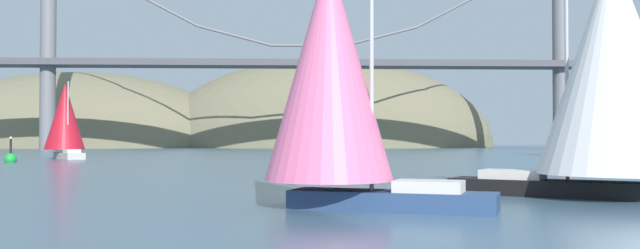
# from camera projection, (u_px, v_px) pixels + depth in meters

# --- Properties ---
(ground_plane) EXTENTS (360.00, 360.00, 0.00)m
(ground_plane) POSITION_uv_depth(u_px,v_px,m) (349.00, 192.00, 27.67)
(ground_plane) COLOR #426075
(headland_left) EXTENTS (80.04, 44.00, 36.53)m
(headland_left) POSITION_uv_depth(u_px,v_px,m) (79.00, 147.00, 160.52)
(headland_left) COLOR #6B664C
(headland_left) RESTS_ON ground_plane
(headland_center) EXTENTS (83.30, 44.00, 43.69)m
(headland_center) POSITION_uv_depth(u_px,v_px,m) (325.00, 147.00, 162.73)
(headland_center) COLOR #6B664C
(headland_center) RESTS_ON ground_plane
(suspension_bridge) EXTENTS (131.55, 6.00, 41.06)m
(suspension_bridge) POSITION_uv_depth(u_px,v_px,m) (308.00, 54.00, 122.95)
(suspension_bridge) COLOR slate
(suspension_bridge) RESTS_ON ground_plane
(sailboat_scarlet_sail) EXTENTS (5.92, 7.26, 8.03)m
(sailboat_scarlet_sail) POSITION_uv_depth(u_px,v_px,m) (563.00, 124.00, 83.77)
(sailboat_scarlet_sail) COLOR navy
(sailboat_scarlet_sail) RESTS_ON ground_plane
(sailboat_pink_spinnaker) EXTENTS (7.97, 5.41, 8.73)m
(sailboat_pink_spinnaker) POSITION_uv_depth(u_px,v_px,m) (333.00, 74.00, 21.40)
(sailboat_pink_spinnaker) COLOR navy
(sailboat_pink_spinnaker) RESTS_ON ground_plane
(sailboat_white_mainsail) EXTENTS (9.47, 7.98, 9.71)m
(sailboat_white_mainsail) POSITION_uv_depth(u_px,v_px,m) (611.00, 66.00, 24.58)
(sailboat_white_mainsail) COLOR black
(sailboat_white_mainsail) RESTS_ON ground_plane
(sailboat_crimson_sail) EXTENTS (6.39, 7.51, 8.42)m
(sailboat_crimson_sail) POSITION_uv_depth(u_px,v_px,m) (65.00, 118.00, 72.47)
(sailboat_crimson_sail) COLOR #B7B2A8
(sailboat_crimson_sail) RESTS_ON ground_plane
(channel_buoy) EXTENTS (1.10, 1.10, 2.64)m
(channel_buoy) POSITION_uv_depth(u_px,v_px,m) (11.00, 158.00, 61.38)
(channel_buoy) COLOR green
(channel_buoy) RESTS_ON ground_plane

